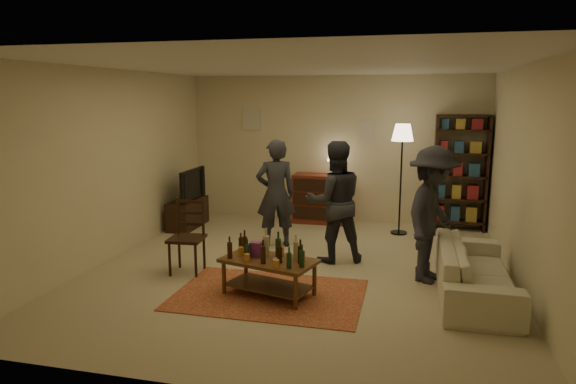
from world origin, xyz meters
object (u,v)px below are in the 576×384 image
(bookshelf, at_px, (460,171))
(person_left, at_px, (276,193))
(coffee_table, at_px, (269,263))
(dining_chair, at_px, (188,233))
(person_right, at_px, (335,202))
(person_by_sofa, at_px, (432,215))
(sofa, at_px, (475,271))
(floor_lamp, at_px, (402,141))
(dresser, at_px, (321,197))
(tv_stand, at_px, (188,206))

(bookshelf, xyz_separation_m, person_left, (-2.85, -1.76, -0.20))
(coffee_table, bearing_deg, dining_chair, 156.02)
(person_right, height_order, person_by_sofa, person_by_sofa)
(sofa, distance_m, person_right, 2.10)
(person_by_sofa, bearing_deg, floor_lamp, 31.47)
(bookshelf, bearing_deg, person_by_sofa, -101.07)
(dresser, bearing_deg, sofa, -52.46)
(person_left, height_order, person_right, person_right)
(bookshelf, relative_size, floor_lamp, 1.08)
(coffee_table, relative_size, sofa, 0.57)
(dining_chair, bearing_deg, tv_stand, 109.81)
(coffee_table, height_order, sofa, coffee_table)
(bookshelf, bearing_deg, person_right, -129.19)
(sofa, bearing_deg, bookshelf, -0.82)
(coffee_table, xyz_separation_m, floor_lamp, (1.41, 3.20, 1.20))
(bookshelf, bearing_deg, dining_chair, -139.09)
(tv_stand, height_order, person_by_sofa, person_by_sofa)
(person_left, distance_m, person_by_sofa, 2.52)
(person_by_sofa, bearing_deg, dresser, 55.08)
(tv_stand, distance_m, person_right, 3.15)
(coffee_table, xyz_separation_m, person_left, (-0.45, 1.99, 0.44))
(tv_stand, xyz_separation_m, person_right, (2.84, -1.29, 0.47))
(dining_chair, distance_m, person_left, 1.67)
(dresser, xyz_separation_m, person_by_sofa, (1.89, -2.72, 0.38))
(coffee_table, bearing_deg, person_right, 69.76)
(bookshelf, distance_m, person_left, 3.35)
(bookshelf, distance_m, sofa, 3.26)
(floor_lamp, distance_m, person_by_sofa, 2.40)
(sofa, relative_size, person_left, 1.24)
(dresser, xyz_separation_m, bookshelf, (2.44, 0.07, 0.56))
(floor_lamp, bearing_deg, person_right, -116.56)
(dresser, height_order, floor_lamp, floor_lamp)
(dresser, xyz_separation_m, sofa, (2.39, -3.11, -0.17))
(bookshelf, bearing_deg, floor_lamp, -151.07)
(bookshelf, height_order, floor_lamp, bookshelf)
(coffee_table, bearing_deg, tv_stand, 129.65)
(tv_stand, height_order, dresser, dresser)
(coffee_table, xyz_separation_m, dining_chair, (-1.28, 0.57, 0.13))
(tv_stand, bearing_deg, bookshelf, 11.80)
(coffee_table, height_order, bookshelf, bookshelf)
(person_right, bearing_deg, dining_chair, 4.47)
(dresser, height_order, sofa, dresser)
(dresser, bearing_deg, bookshelf, 1.57)
(bookshelf, relative_size, person_by_sofa, 1.17)
(tv_stand, height_order, sofa, tv_stand)
(tv_stand, bearing_deg, person_by_sofa, -23.57)
(dining_chair, relative_size, person_left, 0.60)
(dresser, distance_m, person_left, 1.78)
(dresser, bearing_deg, person_right, -75.08)
(tv_stand, height_order, person_right, person_right)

